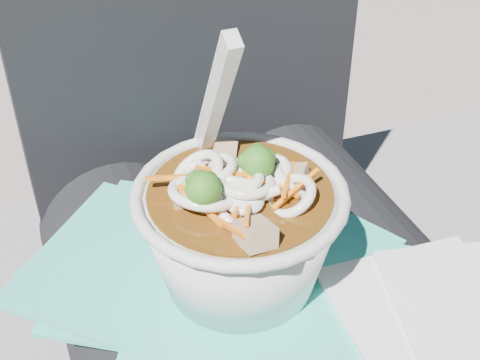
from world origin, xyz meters
name	(u,v)px	position (x,y,z in m)	size (l,w,h in m)	color
person_body	(252,273)	(0.00, 0.09, 0.57)	(0.34, 0.94, 1.02)	black
plastic_bag	(240,292)	(-0.04, 0.01, 0.64)	(0.33, 0.36, 0.02)	#2DBDA9
napkins	(442,306)	(0.08, -0.06, 0.65)	(0.16, 0.13, 0.01)	silver
udon_bowl	(239,225)	(-0.04, 0.02, 0.70)	(0.16, 0.16, 0.20)	silver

